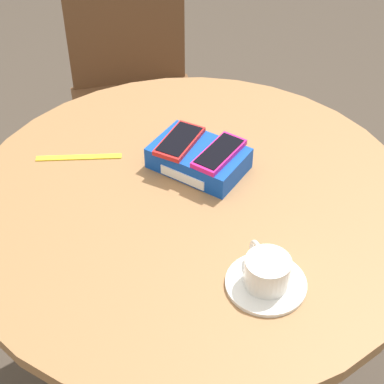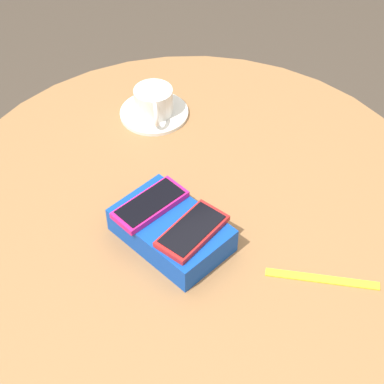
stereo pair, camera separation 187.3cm
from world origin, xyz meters
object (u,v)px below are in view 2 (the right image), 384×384
(round_table, at_px, (192,238))
(phone_red, at_px, (192,231))
(lanyard_strap, at_px, (322,279))
(phone_magenta, at_px, (150,204))
(saucer, at_px, (154,113))
(coffee_cup, at_px, (154,101))
(phone_box, at_px, (171,230))

(round_table, distance_m, phone_red, 0.22)
(lanyard_strap, bearing_deg, round_table, 19.62)
(round_table, distance_m, phone_magenta, 0.20)
(saucer, bearing_deg, coffee_cup, 157.97)
(round_table, xyz_separation_m, coffee_cup, (0.27, -0.06, 0.15))
(phone_magenta, bearing_deg, lanyard_strap, -142.16)
(phone_magenta, xyz_separation_m, saucer, (0.29, -0.16, -0.06))
(phone_red, relative_size, phone_magenta, 0.98)
(phone_red, relative_size, saucer, 0.97)
(round_table, distance_m, saucer, 0.30)
(phone_red, height_order, lanyard_strap, phone_red)
(coffee_cup, distance_m, lanyard_strap, 0.55)
(phone_magenta, bearing_deg, saucer, -28.30)
(phone_red, relative_size, lanyard_strap, 0.75)
(phone_box, bearing_deg, round_table, -49.83)
(saucer, distance_m, coffee_cup, 0.03)
(phone_magenta, distance_m, saucer, 0.34)
(lanyard_strap, bearing_deg, coffee_cup, 4.54)
(lanyard_strap, bearing_deg, saucer, 4.42)
(phone_magenta, xyz_separation_m, lanyard_strap, (-0.26, -0.20, -0.06))
(round_table, distance_m, phone_box, 0.18)
(phone_box, bearing_deg, lanyard_strap, -138.99)
(phone_red, xyz_separation_m, coffee_cup, (0.38, -0.12, -0.02))
(phone_red, bearing_deg, round_table, -29.67)
(coffee_cup, xyz_separation_m, lanyard_strap, (-0.55, -0.04, -0.04))
(phone_red, bearing_deg, phone_magenta, 20.65)
(round_table, relative_size, lanyard_strap, 5.02)
(phone_red, distance_m, phone_magenta, 0.10)
(round_table, bearing_deg, coffee_cup, -11.91)
(phone_red, bearing_deg, coffee_cup, -17.68)
(round_table, relative_size, coffee_cup, 8.72)
(round_table, xyz_separation_m, phone_red, (-0.11, 0.07, 0.17))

